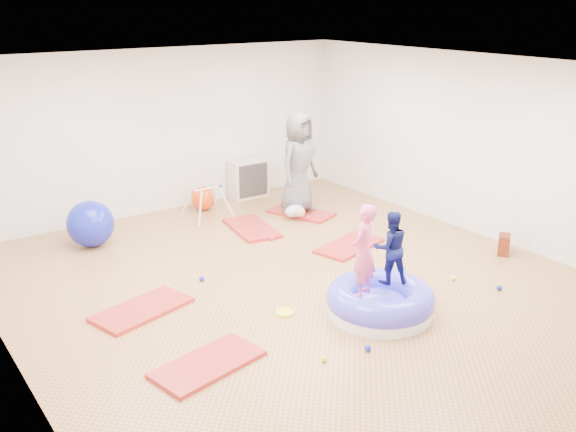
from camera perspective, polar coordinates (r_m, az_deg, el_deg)
room at (r=7.92m, az=1.26°, el=2.85°), size 7.01×8.01×2.81m
gym_mat_front_left at (r=6.79m, az=-7.13°, el=-12.93°), size 1.24×0.78×0.05m
gym_mat_mid_left at (r=7.99m, az=-12.84°, el=-8.10°), size 1.29×0.87×0.05m
gym_mat_center_back at (r=10.45m, az=-3.25°, el=-1.08°), size 0.77×1.25×0.05m
gym_mat_right at (r=9.75m, az=5.48°, el=-2.65°), size 1.23×0.83×0.05m
gym_mat_rear_right at (r=11.16m, az=1.15°, el=0.28°), size 0.92×1.25×0.05m
inflatable_cushion at (r=7.76m, az=8.20°, el=-7.52°), size 1.29×1.29×0.41m
child_pink at (r=7.27m, az=6.73°, el=-2.72°), size 0.48×0.41×1.10m
child_navy at (r=7.69m, az=9.11°, el=-2.43°), size 0.54×0.49×0.90m
adult_caregiver at (r=10.97m, az=0.93°, el=4.76°), size 0.97×0.79×1.72m
infant at (r=10.84m, az=0.69°, el=0.44°), size 0.36×0.37×0.21m
ball_pit_balls at (r=8.60m, az=4.89°, el=-5.58°), size 3.07×3.87×0.07m
exercise_ball_blue at (r=10.09m, az=-17.16°, el=-0.67°), size 0.71×0.71×0.71m
exercise_ball_orange at (r=11.45m, az=-7.53°, el=1.58°), size 0.42×0.42×0.42m
infant_play_gym at (r=10.93m, az=-7.22°, el=1.60°), size 0.71×0.67×0.54m
cube_shelf at (r=12.07m, az=-3.52°, el=3.35°), size 0.72×0.35×0.72m
balance_disc at (r=8.76m, az=9.47°, el=-5.27°), size 0.36×0.36×0.08m
backpack at (r=9.92m, az=18.64°, el=-2.43°), size 0.30×0.28×0.30m
yellow_toy at (r=7.74m, az=-0.29°, el=-8.59°), size 0.22×0.22×0.03m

